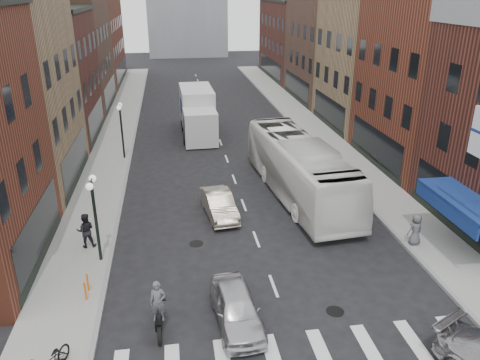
% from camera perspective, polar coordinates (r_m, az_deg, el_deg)
% --- Properties ---
extents(ground, '(160.00, 160.00, 0.00)m').
position_cam_1_polar(ground, '(19.44, 4.76, -14.42)').
color(ground, black).
rests_on(ground, ground).
extents(sidewalk_left, '(3.00, 74.00, 0.15)m').
position_cam_1_polar(sidewalk_left, '(39.13, -15.05, 4.43)').
color(sidewalk_left, gray).
rests_on(sidewalk_left, ground).
extents(sidewalk_right, '(3.00, 74.00, 0.15)m').
position_cam_1_polar(sidewalk_right, '(40.77, 9.47, 5.61)').
color(sidewalk_right, gray).
rests_on(sidewalk_right, ground).
extents(curb_left, '(0.20, 74.00, 0.16)m').
position_cam_1_polar(curb_left, '(39.00, -12.85, 4.47)').
color(curb_left, gray).
rests_on(curb_left, ground).
extents(curb_right, '(0.20, 74.00, 0.16)m').
position_cam_1_polar(curb_right, '(40.36, 7.43, 5.45)').
color(curb_right, gray).
rests_on(curb_right, ground).
extents(crosswalk_stripes, '(12.00, 2.20, 0.01)m').
position_cam_1_polar(crosswalk_stripes, '(17.21, 7.16, -20.29)').
color(crosswalk_stripes, silver).
rests_on(crosswalk_stripes, ground).
extents(bldg_left_mid_b, '(10.30, 10.20, 10.30)m').
position_cam_1_polar(bldg_left_mid_b, '(41.16, -24.68, 11.35)').
color(bldg_left_mid_b, '#472119').
rests_on(bldg_left_mid_b, ground).
extents(bldg_left_far_a, '(10.30, 12.20, 13.30)m').
position_cam_1_polar(bldg_left_far_a, '(51.56, -21.84, 15.32)').
color(bldg_left_far_a, brown).
rests_on(bldg_left_far_a, ground).
extents(bldg_left_far_b, '(10.30, 16.20, 11.30)m').
position_cam_1_polar(bldg_left_far_b, '(65.33, -19.14, 15.96)').
color(bldg_left_far_b, brown).
rests_on(bldg_left_far_b, ground).
extents(bldg_right_mid_a, '(10.30, 10.20, 14.30)m').
position_cam_1_polar(bldg_right_mid_a, '(34.96, 24.82, 13.05)').
color(bldg_right_mid_a, brown).
rests_on(bldg_right_mid_a, ground).
extents(bldg_right_mid_b, '(10.30, 10.20, 11.30)m').
position_cam_1_polar(bldg_right_mid_b, '(43.82, 17.48, 13.55)').
color(bldg_right_mid_b, '#8D714E').
rests_on(bldg_right_mid_b, ground).
extents(bldg_right_far_a, '(10.30, 12.20, 12.30)m').
position_cam_1_polar(bldg_right_far_a, '(53.81, 12.45, 16.04)').
color(bldg_right_far_a, brown).
rests_on(bldg_right_far_a, ground).
extents(bldg_right_far_b, '(10.30, 16.20, 10.30)m').
position_cam_1_polar(bldg_right_far_b, '(67.13, 8.09, 16.63)').
color(bldg_right_far_b, '#472119').
rests_on(bldg_right_far_b, ground).
extents(awning_blue, '(1.80, 5.00, 0.78)m').
position_cam_1_polar(awning_blue, '(23.54, 25.20, -2.34)').
color(awning_blue, navy).
rests_on(awning_blue, ground).
extents(streetlamp_near, '(0.32, 1.22, 4.11)m').
position_cam_1_polar(streetlamp_near, '(21.28, -17.39, -2.86)').
color(streetlamp_near, black).
rests_on(streetlamp_near, ground).
extents(streetlamp_far, '(0.32, 1.22, 4.11)m').
position_cam_1_polar(streetlamp_far, '(34.41, -14.32, 7.02)').
color(streetlamp_far, black).
rests_on(streetlamp_far, ground).
extents(bike_rack, '(0.08, 0.68, 0.80)m').
position_cam_1_polar(bike_rack, '(20.13, -18.20, -12.26)').
color(bike_rack, '#D8590C').
rests_on(bike_rack, sidewalk_left).
extents(box_truck, '(2.77, 8.71, 3.77)m').
position_cam_1_polar(box_truck, '(39.92, -5.17, 8.13)').
color(box_truck, silver).
rests_on(box_truck, ground).
extents(motorcycle_rider, '(0.60, 2.08, 2.11)m').
position_cam_1_polar(motorcycle_rider, '(17.60, -9.90, -15.17)').
color(motorcycle_rider, black).
rests_on(motorcycle_rider, ground).
extents(transit_bus, '(4.08, 12.78, 3.50)m').
position_cam_1_polar(transit_bus, '(27.89, 7.21, 1.47)').
color(transit_bus, white).
rests_on(transit_bus, ground).
extents(sedan_left_near, '(1.88, 4.07, 1.35)m').
position_cam_1_polar(sedan_left_near, '(17.88, -0.42, -15.34)').
color(sedan_left_near, silver).
rests_on(sedan_left_near, ground).
extents(sedan_left_far, '(1.88, 4.18, 1.33)m').
position_cam_1_polar(sedan_left_far, '(25.58, -2.56, -3.00)').
color(sedan_left_far, beige).
rests_on(sedan_left_far, ground).
extents(ped_left_solo, '(0.87, 0.55, 1.72)m').
position_cam_1_polar(ped_left_solo, '(23.37, -18.30, -5.86)').
color(ped_left_solo, black).
rests_on(ped_left_solo, sidewalk_left).
extents(ped_right_c, '(0.84, 0.63, 1.56)m').
position_cam_1_polar(ped_right_c, '(23.98, 20.62, -5.66)').
color(ped_right_c, '#505257').
rests_on(ped_right_c, sidewalk_right).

